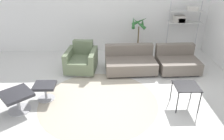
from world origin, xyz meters
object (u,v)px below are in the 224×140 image
object	(u,v)px
armchair_red	(82,61)
potted_plant	(138,41)
side_table	(186,88)
shelf_unit	(184,17)
ottoman	(45,89)
couch_second	(177,62)
couch_low	(130,62)

from	to	relation	value
armchair_red	potted_plant	bearing A→B (deg)	-143.79
side_table	shelf_unit	bearing A→B (deg)	74.88
ottoman	armchair_red	bearing A→B (deg)	65.09
armchair_red	couch_second	xyz separation A→B (m)	(2.59, -0.06, -0.04)
armchair_red	ottoman	bearing A→B (deg)	71.39
couch_low	couch_second	distance (m)	1.28
potted_plant	side_table	bearing A→B (deg)	-77.16
couch_low	potted_plant	world-z (taller)	potted_plant
ottoman	couch_low	size ratio (longest dim) A/B	0.33
couch_low	shelf_unit	bearing A→B (deg)	-147.50
ottoman	couch_second	world-z (taller)	couch_second
side_table	shelf_unit	distance (m)	3.08
ottoman	side_table	bearing A→B (deg)	-6.85
armchair_red	couch_low	bearing A→B (deg)	-176.11
ottoman	side_table	world-z (taller)	side_table
ottoman	armchair_red	world-z (taller)	armchair_red
ottoman	potted_plant	world-z (taller)	potted_plant
couch_second	armchair_red	bearing A→B (deg)	-3.75
ottoman	armchair_red	size ratio (longest dim) A/B	0.48
ottoman	potted_plant	bearing A→B (deg)	45.59
armchair_red	side_table	world-z (taller)	armchair_red
couch_low	shelf_unit	world-z (taller)	shelf_unit
shelf_unit	potted_plant	bearing A→B (deg)	-171.50
side_table	ottoman	bearing A→B (deg)	173.15
armchair_red	side_table	xyz separation A→B (m)	(2.25, -1.74, 0.17)
couch_second	side_table	size ratio (longest dim) A/B	2.21
couch_second	potted_plant	xyz separation A→B (m)	(-0.95, 1.00, 0.25)
armchair_red	couch_second	distance (m)	2.59
side_table	potted_plant	xyz separation A→B (m)	(-0.61, 2.68, 0.04)
ottoman	side_table	distance (m)	2.92
shelf_unit	couch_low	bearing A→B (deg)	-144.99
side_table	shelf_unit	size ratio (longest dim) A/B	0.31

